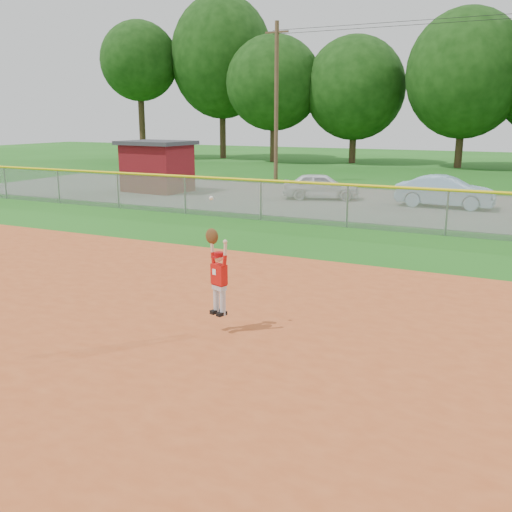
{
  "coord_description": "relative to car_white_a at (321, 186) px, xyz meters",
  "views": [
    {
      "loc": [
        5.66,
        -9.13,
        3.79
      ],
      "look_at": [
        0.9,
        0.77,
        1.1
      ],
      "focal_mm": 40.0,
      "sensor_mm": 36.0,
      "label": 1
    }
  ],
  "objects": [
    {
      "name": "ground",
      "position": [
        3.14,
        -16.21,
        -0.64
      ],
      "size": [
        120.0,
        120.0,
        0.0
      ],
      "primitive_type": "plane",
      "color": "#1A5814",
      "rests_on": "ground"
    },
    {
      "name": "car_blue",
      "position": [
        5.6,
        -0.09,
        0.06
      ],
      "size": [
        4.05,
        1.5,
        1.32
      ],
      "primitive_type": "imported",
      "rotation": [
        0.0,
        0.0,
        1.55
      ],
      "color": "#8AB0CD",
      "rests_on": "parking_strip"
    },
    {
      "name": "parking_strip",
      "position": [
        3.14,
        -0.21,
        -0.62
      ],
      "size": [
        44.0,
        10.0,
        0.03
      ],
      "primitive_type": "cube",
      "color": "slate",
      "rests_on": "ground"
    },
    {
      "name": "utility_shed",
      "position": [
        -8.54,
        -0.98,
        0.69
      ],
      "size": [
        3.67,
        2.96,
        2.6
      ],
      "color": "#5B0D11",
      "rests_on": "ground"
    },
    {
      "name": "power_lines",
      "position": [
        4.14,
        5.79,
        4.04
      ],
      "size": [
        19.4,
        0.24,
        9.0
      ],
      "color": "#4C3823",
      "rests_on": "ground"
    },
    {
      "name": "tree_line",
      "position": [
        4.1,
        21.69,
        6.9
      ],
      "size": [
        62.37,
        13.0,
        14.43
      ],
      "color": "#422D1C",
      "rests_on": "ground"
    },
    {
      "name": "ballplayer",
      "position": [
        4.02,
        -16.93,
        0.49
      ],
      "size": [
        0.51,
        0.31,
        2.1
      ],
      "color": "silver",
      "rests_on": "ground"
    },
    {
      "name": "car_white_a",
      "position": [
        0.0,
        0.0,
        0.0
      ],
      "size": [
        3.82,
        2.46,
        1.21
      ],
      "primitive_type": "imported",
      "rotation": [
        0.0,
        0.0,
        1.88
      ],
      "color": "white",
      "rests_on": "parking_strip"
    },
    {
      "name": "clay_infield",
      "position": [
        3.14,
        -19.21,
        -0.62
      ],
      "size": [
        24.0,
        16.0,
        0.04
      ],
      "primitive_type": "cube",
      "color": "#AE481F",
      "rests_on": "ground"
    },
    {
      "name": "outfield_fence",
      "position": [
        3.14,
        -6.21,
        0.25
      ],
      "size": [
        40.06,
        0.1,
        1.55
      ],
      "color": "gray",
      "rests_on": "ground"
    }
  ]
}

